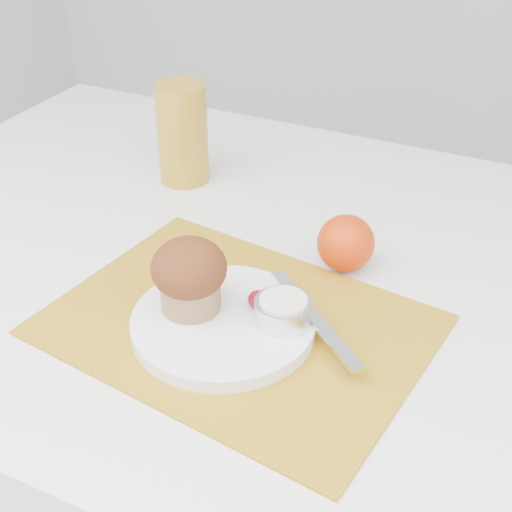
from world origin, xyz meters
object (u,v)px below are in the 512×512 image
at_px(juice_glass, 183,134).
at_px(table, 267,461).
at_px(plate, 223,323).
at_px(orange, 346,243).
at_px(muffin, 189,275).

bearing_deg(juice_glass, table, -34.42).
height_order(plate, orange, orange).
relative_size(table, muffin, 14.38).
xyz_separation_m(table, muffin, (-0.02, -0.15, 0.44)).
height_order(plate, muffin, muffin).
height_order(table, muffin, muffin).
bearing_deg(plate, juice_glass, 127.11).
relative_size(orange, juice_glass, 0.48).
bearing_deg(orange, table, -166.30).
distance_m(juice_glass, muffin, 0.34).
xyz_separation_m(plate, orange, (0.07, 0.17, 0.02)).
distance_m(plate, juice_glass, 0.37).
bearing_deg(muffin, orange, 56.25).
relative_size(orange, muffin, 0.83).
distance_m(plate, orange, 0.19).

